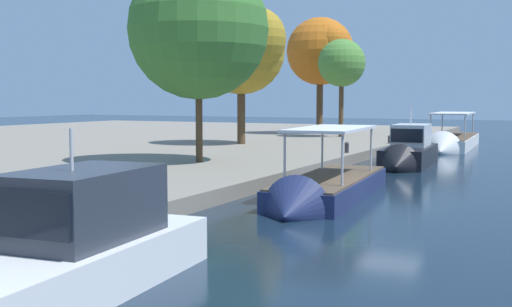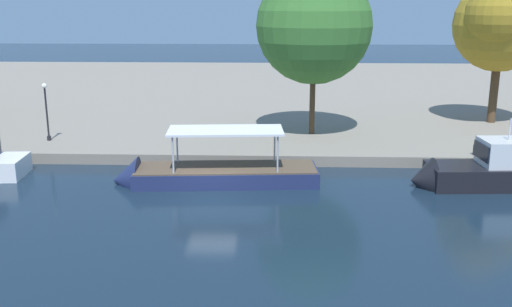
% 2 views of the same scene
% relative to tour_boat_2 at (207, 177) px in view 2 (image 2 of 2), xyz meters
% --- Properties ---
extents(ground_plane, '(220.00, 220.00, 0.00)m').
position_rel_tour_boat_2_xyz_m(ground_plane, '(0.51, -2.62, -0.34)').
color(ground_plane, '#142333').
extents(dock_promenade, '(120.00, 55.00, 0.67)m').
position_rel_tour_boat_2_xyz_m(dock_promenade, '(0.51, 30.92, -0.01)').
color(dock_promenade, gray).
rests_on(dock_promenade, ground_plane).
extents(tour_boat_2, '(11.40, 3.66, 4.12)m').
position_rel_tour_boat_2_xyz_m(tour_boat_2, '(0.00, 0.00, 0.00)').
color(tour_boat_2, navy).
rests_on(tour_boat_2, ground_plane).
extents(motor_yacht_3, '(8.97, 3.08, 4.63)m').
position_rel_tour_boat_2_xyz_m(motor_yacht_3, '(15.46, -0.01, 0.37)').
color(motor_yacht_3, black).
rests_on(motor_yacht_3, ground_plane).
extents(mooring_bollard_2, '(0.31, 0.31, 0.72)m').
position_rel_tour_boat_2_xyz_m(mooring_bollard_2, '(15.88, 4.15, 0.71)').
color(mooring_bollard_2, '#2D2D33').
rests_on(mooring_bollard_2, dock_promenade).
extents(lamp_post, '(0.35, 0.35, 3.86)m').
position_rel_tour_boat_2_xyz_m(lamp_post, '(-11.51, 6.92, 2.52)').
color(lamp_post, black).
rests_on(lamp_post, dock_promenade).
extents(tree_0, '(7.88, 7.88, 11.40)m').
position_rel_tour_boat_2_xyz_m(tree_0, '(6.58, 9.77, 7.93)').
color(tree_0, '#4C3823').
rests_on(tree_0, dock_promenade).
extents(tree_2, '(6.92, 7.43, 10.82)m').
position_rel_tour_boat_2_xyz_m(tree_2, '(20.05, 13.97, 7.88)').
color(tree_2, '#4C3823').
rests_on(tree_2, dock_promenade).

